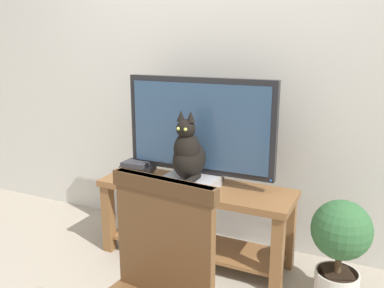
% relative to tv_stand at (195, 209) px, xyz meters
% --- Properties ---
extents(back_wall, '(7.00, 0.12, 2.80)m').
position_rel_tv_stand_xyz_m(back_wall, '(-0.03, 0.46, 1.03)').
color(back_wall, beige).
rests_on(back_wall, ground).
extents(tv_stand, '(1.32, 0.42, 0.54)m').
position_rel_tv_stand_xyz_m(tv_stand, '(0.00, 0.00, 0.00)').
color(tv_stand, brown).
rests_on(tv_stand, ground).
extents(tv, '(1.04, 0.20, 0.71)m').
position_rel_tv_stand_xyz_m(tv, '(0.00, 0.06, 0.55)').
color(tv, black).
rests_on(tv, tv_stand).
extents(media_box, '(0.35, 0.31, 0.07)m').
position_rel_tv_stand_xyz_m(media_box, '(-0.01, -0.07, 0.21)').
color(media_box, '#ADADB2').
rests_on(media_box, tv_stand).
extents(cat, '(0.20, 0.34, 0.45)m').
position_rel_tv_stand_xyz_m(cat, '(-0.01, -0.08, 0.41)').
color(cat, black).
rests_on(cat, media_box).
extents(book_stack, '(0.26, 0.19, 0.11)m').
position_rel_tv_stand_xyz_m(book_stack, '(-0.47, 0.02, 0.22)').
color(book_stack, olive).
rests_on(book_stack, tv_stand).
extents(potted_plant, '(0.34, 0.34, 0.62)m').
position_rel_tv_stand_xyz_m(potted_plant, '(0.94, -0.08, -0.00)').
color(potted_plant, beige).
rests_on(potted_plant, ground).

